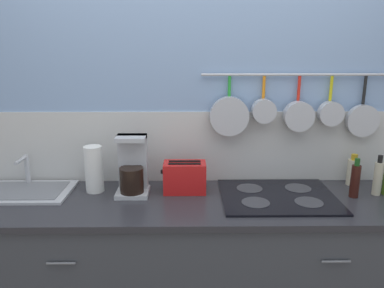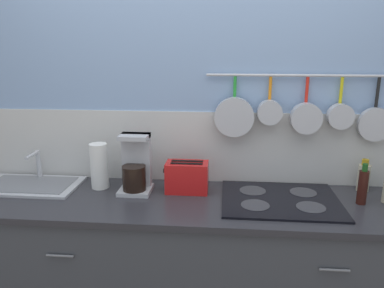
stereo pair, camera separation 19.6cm
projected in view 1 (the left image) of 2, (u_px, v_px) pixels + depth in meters
The scene contains 11 objects.
wall_back at pixel (197, 124), 2.29m from camera, with size 7.20×0.15×2.60m.
cabinet_base at pixel (197, 277), 2.17m from camera, with size 2.67×0.59×0.89m.
countertop at pixel (198, 203), 2.05m from camera, with size 2.71×0.62×0.03m.
sink_basin at pixel (20, 190), 2.15m from camera, with size 0.58×0.35×0.19m.
paper_towel_roll at pixel (94, 169), 2.15m from camera, with size 0.10×0.10×0.27m.
coffee_maker at pixel (132, 170), 2.12m from camera, with size 0.18×0.18×0.34m.
toaster at pixel (185, 177), 2.15m from camera, with size 0.26×0.14×0.18m.
cooktop at pixel (278, 196), 2.09m from camera, with size 0.63×0.51×0.01m.
bottle_cooking_wine at pixel (355, 180), 2.07m from camera, with size 0.05×0.05×0.22m.
bottle_dish_soap at pixel (353, 171), 2.26m from camera, with size 0.07×0.07×0.19m.
bottle_hot_sauce at pixel (378, 177), 2.10m from camera, with size 0.05×0.05×0.23m.
Camera 1 is at (-0.05, -1.90, 1.74)m, focal length 35.00 mm.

